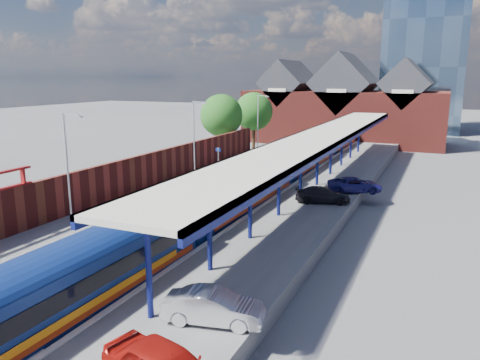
{
  "coord_description": "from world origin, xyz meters",
  "views": [
    {
      "loc": [
        14.88,
        -15.77,
        10.12
      ],
      "look_at": [
        1.1,
        15.38,
        2.6
      ],
      "focal_mm": 35.0,
      "sensor_mm": 36.0,
      "label": 1
    }
  ],
  "objects_px": {
    "platform_sign": "(218,156)",
    "parked_car_blue": "(355,185)",
    "train": "(274,171)",
    "lamp_post_b": "(69,162)",
    "lamp_post_d": "(259,120)",
    "parked_car_silver": "(214,307)",
    "parked_car_dark": "(323,195)",
    "lamp_post_c": "(195,134)"
  },
  "relations": [
    {
      "from": "platform_sign",
      "to": "lamp_post_c",
      "type": "bearing_deg",
      "value": -124.26
    },
    {
      "from": "train",
      "to": "parked_car_dark",
      "type": "distance_m",
      "value": 7.05
    },
    {
      "from": "lamp_post_b",
      "to": "lamp_post_d",
      "type": "height_order",
      "value": "same"
    },
    {
      "from": "platform_sign",
      "to": "parked_car_dark",
      "type": "distance_m",
      "value": 13.65
    },
    {
      "from": "parked_car_silver",
      "to": "parked_car_blue",
      "type": "height_order",
      "value": "parked_car_silver"
    },
    {
      "from": "lamp_post_d",
      "to": "platform_sign",
      "type": "height_order",
      "value": "lamp_post_d"
    },
    {
      "from": "lamp_post_b",
      "to": "parked_car_blue",
      "type": "relative_size",
      "value": 1.62
    },
    {
      "from": "lamp_post_c",
      "to": "parked_car_silver",
      "type": "xyz_separation_m",
      "value": [
        13.79,
        -23.36,
        -3.36
      ]
    },
    {
      "from": "platform_sign",
      "to": "parked_car_blue",
      "type": "xyz_separation_m",
      "value": [
        13.5,
        -2.36,
        -1.09
      ]
    },
    {
      "from": "platform_sign",
      "to": "parked_car_silver",
      "type": "xyz_separation_m",
      "value": [
        12.43,
        -25.36,
        -1.05
      ]
    },
    {
      "from": "parked_car_silver",
      "to": "parked_car_dark",
      "type": "distance_m",
      "value": 18.77
    },
    {
      "from": "lamp_post_b",
      "to": "lamp_post_d",
      "type": "distance_m",
      "value": 32.0
    },
    {
      "from": "parked_car_dark",
      "to": "lamp_post_b",
      "type": "bearing_deg",
      "value": 115.1
    },
    {
      "from": "parked_car_silver",
      "to": "parked_car_blue",
      "type": "distance_m",
      "value": 23.03
    },
    {
      "from": "lamp_post_b",
      "to": "parked_car_blue",
      "type": "height_order",
      "value": "lamp_post_b"
    },
    {
      "from": "train",
      "to": "parked_car_blue",
      "type": "height_order",
      "value": "train"
    },
    {
      "from": "lamp_post_d",
      "to": "platform_sign",
      "type": "distance_m",
      "value": 14.25
    },
    {
      "from": "lamp_post_b",
      "to": "lamp_post_c",
      "type": "distance_m",
      "value": 16.0
    },
    {
      "from": "platform_sign",
      "to": "parked_car_dark",
      "type": "height_order",
      "value": "platform_sign"
    },
    {
      "from": "parked_car_dark",
      "to": "parked_car_blue",
      "type": "distance_m",
      "value": 4.52
    },
    {
      "from": "train",
      "to": "parked_car_silver",
      "type": "bearing_deg",
      "value": -75.68
    },
    {
      "from": "train",
      "to": "parked_car_silver",
      "type": "height_order",
      "value": "train"
    },
    {
      "from": "lamp_post_d",
      "to": "train",
      "type": "bearing_deg",
      "value": -64.0
    },
    {
      "from": "lamp_post_b",
      "to": "parked_car_dark",
      "type": "height_order",
      "value": "lamp_post_b"
    },
    {
      "from": "lamp_post_d",
      "to": "platform_sign",
      "type": "bearing_deg",
      "value": -84.44
    },
    {
      "from": "lamp_post_d",
      "to": "parked_car_dark",
      "type": "distance_m",
      "value": 24.74
    },
    {
      "from": "lamp_post_d",
      "to": "parked_car_blue",
      "type": "distance_m",
      "value": 22.36
    },
    {
      "from": "train",
      "to": "platform_sign",
      "type": "distance_m",
      "value": 6.85
    },
    {
      "from": "train",
      "to": "parked_car_blue",
      "type": "relative_size",
      "value": 15.24
    },
    {
      "from": "lamp_post_c",
      "to": "parked_car_silver",
      "type": "height_order",
      "value": "lamp_post_c"
    },
    {
      "from": "parked_car_blue",
      "to": "lamp_post_b",
      "type": "bearing_deg",
      "value": 115.5
    },
    {
      "from": "lamp_post_b",
      "to": "lamp_post_d",
      "type": "relative_size",
      "value": 1.0
    },
    {
      "from": "platform_sign",
      "to": "parked_car_blue",
      "type": "relative_size",
      "value": 0.58
    },
    {
      "from": "lamp_post_c",
      "to": "parked_car_dark",
      "type": "distance_m",
      "value": 14.45
    },
    {
      "from": "train",
      "to": "parked_car_blue",
      "type": "distance_m",
      "value": 7.03
    },
    {
      "from": "platform_sign",
      "to": "parked_car_blue",
      "type": "distance_m",
      "value": 13.75
    },
    {
      "from": "lamp_post_d",
      "to": "parked_car_silver",
      "type": "relative_size",
      "value": 1.81
    },
    {
      "from": "parked_car_silver",
      "to": "platform_sign",
      "type": "bearing_deg",
      "value": 14.08
    },
    {
      "from": "parked_car_blue",
      "to": "platform_sign",
      "type": "bearing_deg",
      "value": 59.11
    },
    {
      "from": "parked_car_blue",
      "to": "lamp_post_c",
      "type": "bearing_deg",
      "value": 67.64
    },
    {
      "from": "lamp_post_c",
      "to": "parked_car_dark",
      "type": "relative_size",
      "value": 1.74
    },
    {
      "from": "train",
      "to": "parked_car_blue",
      "type": "xyz_separation_m",
      "value": [
        7.01,
        -0.26,
        -0.52
      ]
    }
  ]
}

